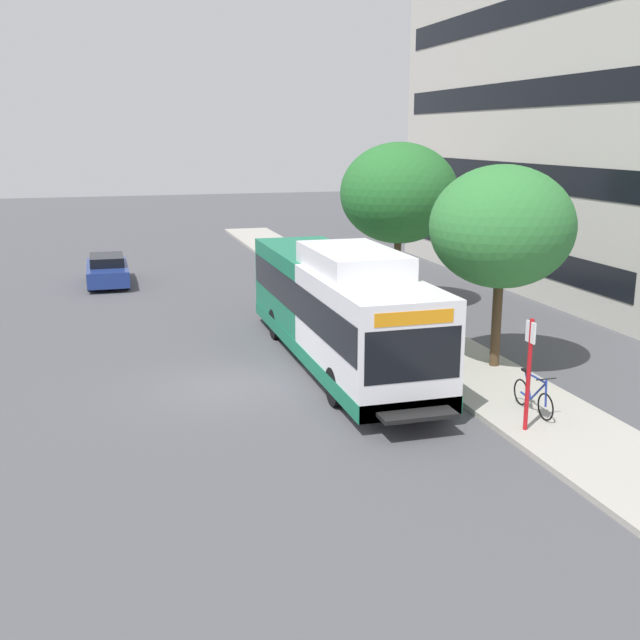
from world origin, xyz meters
name	(u,v)px	position (x,y,z in m)	size (l,w,h in m)	color
ground_plane	(190,320)	(0.00, 8.00, 0.00)	(120.00, 120.00, 0.00)	#4C4C51
sidewalk_curb	(386,318)	(7.00, 6.00, 0.07)	(3.00, 56.00, 0.14)	#A8A399
transit_bus	(337,308)	(3.61, 1.26, 1.70)	(2.58, 12.25, 3.65)	white
bus_stop_sign_pole	(529,366)	(6.04, -5.33, 1.65)	(0.10, 0.36, 2.60)	red
bicycle_parked	(533,396)	(6.79, -4.40, 0.56)	(0.52, 1.76, 1.02)	black
street_tree_near_stop	(502,227)	(7.81, -0.66, 4.17)	(4.05, 4.05, 5.76)	#4C3823
street_tree_mid_block	(399,193)	(8.07, 7.70, 4.50)	(4.51, 4.51, 6.28)	#4C3823
parked_car_far_lane	(107,270)	(-2.79, 15.94, 0.66)	(1.80, 4.50, 1.33)	navy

